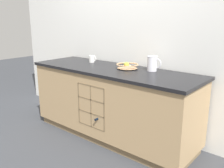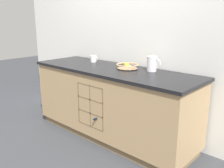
{
  "view_description": "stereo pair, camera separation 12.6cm",
  "coord_description": "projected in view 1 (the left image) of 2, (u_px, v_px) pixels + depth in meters",
  "views": [
    {
      "loc": [
        1.92,
        -2.28,
        1.49
      ],
      "look_at": [
        0.0,
        0.0,
        0.7
      ],
      "focal_mm": 40.0,
      "sensor_mm": 36.0,
      "label": 1
    },
    {
      "loc": [
        2.01,
        -2.2,
        1.49
      ],
      "look_at": [
        0.0,
        0.0,
        0.7
      ],
      "focal_mm": 40.0,
      "sensor_mm": 36.0,
      "label": 2
    }
  ],
  "objects": [
    {
      "name": "back_wall",
      "position": [
        132.0,
        35.0,
        3.24
      ],
      "size": [
        4.58,
        0.06,
        2.55
      ],
      "primitive_type": "cube",
      "color": "white",
      "rests_on": "ground_plane"
    },
    {
      "name": "white_pitcher",
      "position": [
        152.0,
        63.0,
        2.88
      ],
      "size": [
        0.18,
        0.12,
        0.17
      ],
      "color": "white",
      "rests_on": "kitchen_island"
    },
    {
      "name": "ceramic_mug",
      "position": [
        92.0,
        59.0,
        3.45
      ],
      "size": [
        0.12,
        0.08,
        0.09
      ],
      "color": "white",
      "rests_on": "kitchen_island"
    },
    {
      "name": "kitchen_island",
      "position": [
        112.0,
        103.0,
        3.15
      ],
      "size": [
        2.22,
        0.74,
        0.89
      ],
      "color": "olive",
      "rests_on": "ground_plane"
    },
    {
      "name": "ground_plane",
      "position": [
        112.0,
        135.0,
        3.27
      ],
      "size": [
        14.0,
        14.0,
        0.0
      ],
      "primitive_type": "plane",
      "color": "#383A3F"
    },
    {
      "name": "fruit_bowl",
      "position": [
        127.0,
        66.0,
        3.01
      ],
      "size": [
        0.27,
        0.27,
        0.08
      ],
      "color": "tan",
      "rests_on": "kitchen_island"
    }
  ]
}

